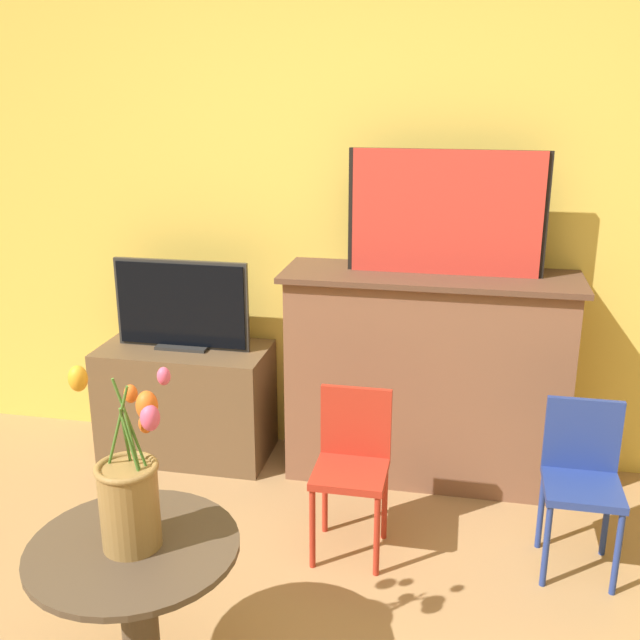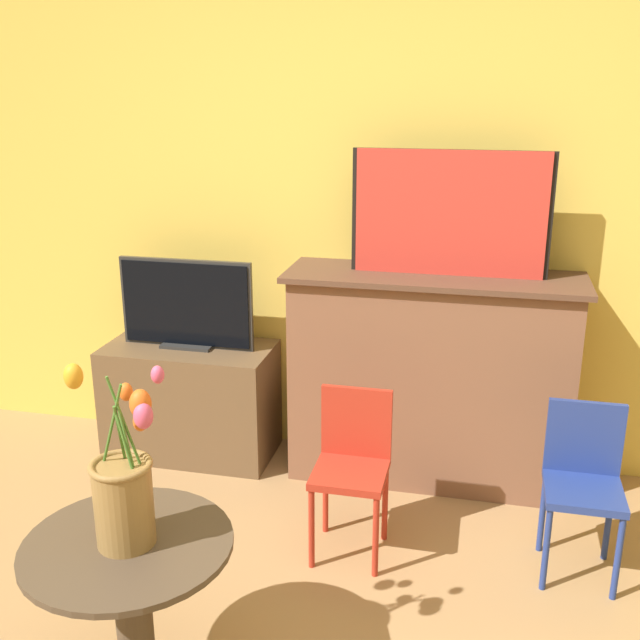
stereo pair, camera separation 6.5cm
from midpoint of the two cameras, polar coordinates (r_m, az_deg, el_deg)
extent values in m
cube|color=#EAC651|center=(3.54, 4.85, 10.25)|extent=(8.00, 0.06, 2.70)
cube|color=brown|center=(3.51, 7.57, -4.33)|extent=(1.26, 0.40, 0.99)
cube|color=brown|center=(3.35, 7.89, 3.29)|extent=(1.32, 0.44, 0.02)
cube|color=black|center=(3.31, 9.03, 8.07)|extent=(0.86, 0.02, 0.54)
cube|color=red|center=(3.30, 9.02, 8.04)|extent=(0.82, 0.02, 0.54)
cube|color=brown|center=(3.82, -10.61, -6.11)|extent=(0.82, 0.42, 0.57)
cube|color=#2D2D2D|center=(3.71, -10.86, -1.99)|extent=(0.25, 0.12, 0.01)
cube|color=#2D2D2D|center=(3.66, -10.99, 1.17)|extent=(0.66, 0.02, 0.44)
cube|color=black|center=(3.65, -11.05, 1.12)|extent=(0.63, 0.02, 0.41)
cylinder|color=#B22D1E|center=(2.98, -1.23, -15.61)|extent=(0.02, 0.02, 0.34)
cylinder|color=#B22D1E|center=(2.94, 3.70, -16.11)|extent=(0.02, 0.02, 0.34)
cylinder|color=#B22D1E|center=(3.18, -0.22, -13.20)|extent=(0.02, 0.02, 0.34)
cylinder|color=#B22D1E|center=(3.15, 4.34, -13.63)|extent=(0.02, 0.02, 0.34)
cube|color=#B22D1E|center=(2.97, 1.68, -11.59)|extent=(0.28, 0.28, 0.03)
cube|color=#B22D1E|center=(3.00, 2.13, -7.73)|extent=(0.28, 0.02, 0.29)
cylinder|color=navy|center=(2.99, 16.24, -16.21)|extent=(0.02, 0.02, 0.34)
cylinder|color=navy|center=(3.03, 21.11, -16.31)|extent=(0.02, 0.02, 0.34)
cylinder|color=navy|center=(3.20, 15.92, -13.76)|extent=(0.02, 0.02, 0.34)
cylinder|color=navy|center=(3.24, 20.43, -13.88)|extent=(0.02, 0.02, 0.34)
cube|color=navy|center=(3.02, 18.77, -12.04)|extent=(0.28, 0.28, 0.03)
cube|color=navy|center=(3.06, 18.80, -8.24)|extent=(0.28, 0.02, 0.29)
cylinder|color=#4C3D2D|center=(2.46, -14.32, -21.73)|extent=(0.11, 0.11, 0.53)
cylinder|color=#4C3D2D|center=(2.30, -14.86, -16.44)|extent=(0.61, 0.61, 0.02)
cylinder|color=olive|center=(2.23, -15.13, -13.60)|extent=(0.17, 0.17, 0.25)
torus|color=olive|center=(2.17, -15.40, -10.81)|extent=(0.18, 0.18, 0.02)
cylinder|color=#477A2D|center=(2.15, -16.17, -8.59)|extent=(0.12, 0.04, 0.33)
ellipsoid|color=orange|center=(2.17, -18.78, -4.25)|extent=(0.05, 0.05, 0.07)
cylinder|color=#477A2D|center=(2.13, -14.88, -9.92)|extent=(0.07, 0.02, 0.26)
ellipsoid|color=#E0517A|center=(2.04, -13.72, -7.25)|extent=(0.05, 0.05, 0.07)
cylinder|color=#477A2D|center=(2.13, -14.81, -9.61)|extent=(0.05, 0.01, 0.28)
ellipsoid|color=orange|center=(2.05, -13.94, -6.35)|extent=(0.06, 0.06, 0.08)
cylinder|color=#477A2D|center=(2.17, -15.30, -9.28)|extent=(0.02, 0.08, 0.27)
ellipsoid|color=orange|center=(2.18, -15.05, -5.45)|extent=(0.04, 0.04, 0.05)
cylinder|color=#477A2D|center=(2.13, -14.81, -8.56)|extent=(0.09, 0.05, 0.35)
ellipsoid|color=#E0517A|center=(2.06, -12.71, -4.20)|extent=(0.04, 0.04, 0.05)
cylinder|color=#477A2D|center=(2.17, -14.74, -10.26)|extent=(0.03, 0.04, 0.20)
ellipsoid|color=orange|center=(2.15, -13.99, -7.69)|extent=(0.04, 0.04, 0.06)
camera|label=1|loc=(0.03, -90.67, -0.21)|focal=42.00mm
camera|label=2|loc=(0.03, 89.33, 0.21)|focal=42.00mm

